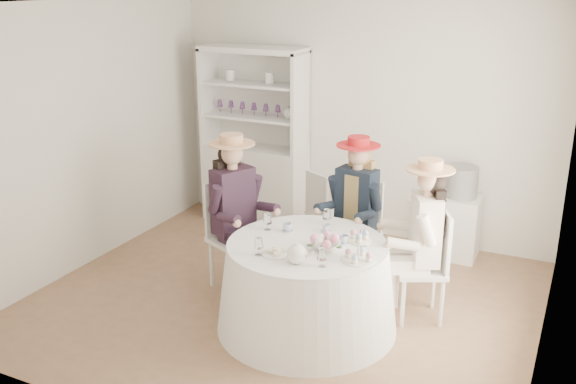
% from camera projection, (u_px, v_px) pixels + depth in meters
% --- Properties ---
extents(ground, '(4.50, 4.50, 0.00)m').
position_uv_depth(ground, '(283.00, 300.00, 6.05)').
color(ground, brown).
rests_on(ground, ground).
extents(ceiling, '(4.50, 4.50, 0.00)m').
position_uv_depth(ceiling, '(283.00, 3.00, 5.19)').
color(ceiling, white).
rests_on(ceiling, wall_back).
extents(wall_back, '(4.50, 0.00, 4.50)m').
position_uv_depth(wall_back, '(360.00, 120.00, 7.33)').
color(wall_back, silver).
rests_on(wall_back, ground).
extents(wall_front, '(4.50, 0.00, 4.50)m').
position_uv_depth(wall_front, '(139.00, 244.00, 3.91)').
color(wall_front, silver).
rests_on(wall_front, ground).
extents(wall_left, '(0.00, 4.50, 4.50)m').
position_uv_depth(wall_left, '(86.00, 137.00, 6.55)').
color(wall_left, silver).
rests_on(wall_left, ground).
extents(wall_right, '(0.00, 4.50, 4.50)m').
position_uv_depth(wall_right, '(558.00, 200.00, 4.70)').
color(wall_right, silver).
rests_on(wall_right, ground).
extents(tea_table, '(1.56, 1.56, 0.78)m').
position_uv_depth(tea_table, '(307.00, 286.00, 5.49)').
color(tea_table, white).
rests_on(tea_table, ground).
extents(hutch, '(1.42, 0.88, 2.14)m').
position_uv_depth(hutch, '(256.00, 161.00, 7.83)').
color(hutch, silver).
rests_on(hutch, ground).
extents(side_table, '(0.44, 0.44, 0.68)m').
position_uv_depth(side_table, '(458.00, 227.00, 6.92)').
color(side_table, silver).
rests_on(side_table, ground).
extents(hatbox, '(0.44, 0.44, 0.33)m').
position_uv_depth(hatbox, '(462.00, 182.00, 6.75)').
color(hatbox, black).
rests_on(hatbox, side_table).
extents(guest_left, '(0.64, 0.58, 1.53)m').
position_uv_depth(guest_left, '(235.00, 204.00, 6.05)').
color(guest_left, silver).
rests_on(guest_left, ground).
extents(guest_mid, '(0.55, 0.58, 1.48)m').
position_uv_depth(guest_mid, '(355.00, 202.00, 6.18)').
color(guest_mid, silver).
rests_on(guest_mid, ground).
extents(guest_right, '(0.62, 0.56, 1.47)m').
position_uv_depth(guest_right, '(423.00, 231.00, 5.50)').
color(guest_right, silver).
rests_on(guest_right, ground).
extents(spare_chair, '(0.51, 0.51, 0.92)m').
position_uv_depth(spare_chair, '(324.00, 209.00, 6.99)').
color(spare_chair, silver).
rests_on(spare_chair, ground).
extents(teacup_a, '(0.11, 0.11, 0.07)m').
position_uv_depth(teacup_a, '(288.00, 228.00, 5.61)').
color(teacup_a, white).
rests_on(teacup_a, tea_table).
extents(teacup_b, '(0.07, 0.07, 0.06)m').
position_uv_depth(teacup_b, '(326.00, 229.00, 5.59)').
color(teacup_b, white).
rests_on(teacup_b, tea_table).
extents(teacup_c, '(0.10, 0.10, 0.06)m').
position_uv_depth(teacup_c, '(344.00, 240.00, 5.35)').
color(teacup_c, white).
rests_on(teacup_c, tea_table).
extents(flower_bowl, '(0.23, 0.23, 0.06)m').
position_uv_depth(flower_bowl, '(326.00, 246.00, 5.24)').
color(flower_bowl, white).
rests_on(flower_bowl, tea_table).
extents(flower_arrangement, '(0.20, 0.20, 0.08)m').
position_uv_depth(flower_arrangement, '(325.00, 239.00, 5.20)').
color(flower_arrangement, pink).
rests_on(flower_arrangement, tea_table).
extents(table_teapot, '(0.23, 0.16, 0.17)m').
position_uv_depth(table_teapot, '(297.00, 254.00, 4.98)').
color(table_teapot, white).
rests_on(table_teapot, tea_table).
extents(sandwich_plate, '(0.23, 0.23, 0.05)m').
position_uv_depth(sandwich_plate, '(276.00, 253.00, 5.15)').
color(sandwich_plate, white).
rests_on(sandwich_plate, tea_table).
extents(cupcake_stand, '(0.26, 0.26, 0.24)m').
position_uv_depth(cupcake_stand, '(359.00, 250.00, 5.01)').
color(cupcake_stand, white).
rests_on(cupcake_stand, tea_table).
extents(stemware_set, '(0.96, 0.92, 0.15)m').
position_uv_depth(stemware_set, '(308.00, 235.00, 5.34)').
color(stemware_set, white).
rests_on(stemware_set, tea_table).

